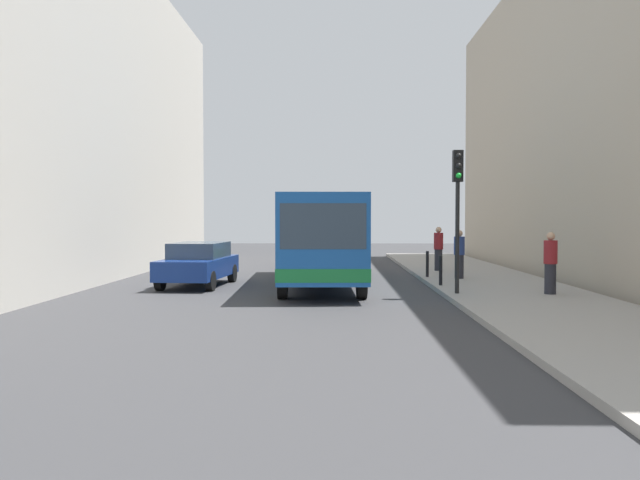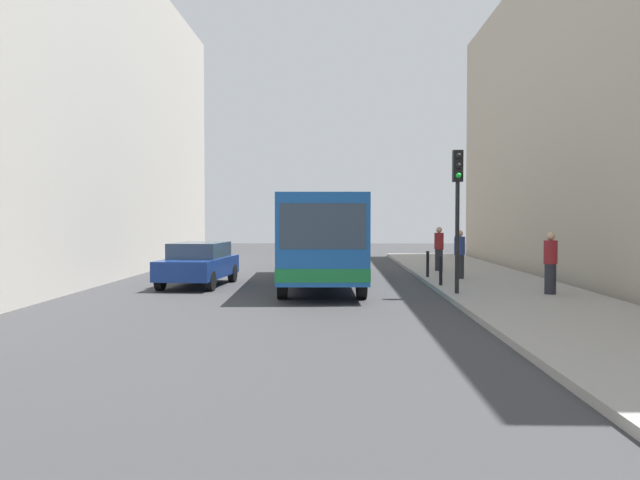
% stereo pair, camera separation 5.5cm
% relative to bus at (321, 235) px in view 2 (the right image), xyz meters
% --- Properties ---
extents(ground_plane, '(80.00, 80.00, 0.00)m').
position_rel_bus_xyz_m(ground_plane, '(0.46, -2.63, -1.73)').
color(ground_plane, '#38383A').
extents(sidewalk, '(4.40, 40.00, 0.15)m').
position_rel_bus_xyz_m(sidewalk, '(5.86, -2.63, -1.65)').
color(sidewalk, '#9E9991').
rests_on(sidewalk, ground).
extents(building_left, '(7.00, 32.00, 12.87)m').
position_rel_bus_xyz_m(building_left, '(-11.04, 1.37, 4.71)').
color(building_left, '#BCB7AD').
rests_on(building_left, ground).
extents(bus, '(2.89, 11.10, 3.00)m').
position_rel_bus_xyz_m(bus, '(0.00, 0.00, 0.00)').
color(bus, '#19519E').
rests_on(bus, ground).
extents(car_beside_bus, '(2.13, 4.52, 1.48)m').
position_rel_bus_xyz_m(car_beside_bus, '(-4.14, -0.53, -0.94)').
color(car_beside_bus, navy).
rests_on(car_beside_bus, ground).
extents(car_behind_bus, '(2.10, 4.51, 1.48)m').
position_rel_bus_xyz_m(car_behind_bus, '(-0.15, 9.68, -0.94)').
color(car_behind_bus, black).
rests_on(car_behind_bus, ground).
extents(traffic_light, '(0.28, 0.33, 4.10)m').
position_rel_bus_xyz_m(traffic_light, '(4.01, -3.85, 1.28)').
color(traffic_light, black).
rests_on(traffic_light, sidewalk).
extents(bollard_near, '(0.11, 0.11, 0.95)m').
position_rel_bus_xyz_m(bollard_near, '(3.91, -1.57, -1.10)').
color(bollard_near, black).
rests_on(bollard_near, sidewalk).
extents(bollard_mid, '(0.11, 0.11, 0.95)m').
position_rel_bus_xyz_m(bollard_mid, '(3.91, 1.44, -1.10)').
color(bollard_mid, black).
rests_on(bollard_mid, sidewalk).
extents(pedestrian_near_signal, '(0.38, 0.38, 1.77)m').
position_rel_bus_xyz_m(pedestrian_near_signal, '(6.63, -3.95, -0.69)').
color(pedestrian_near_signal, '#26262D').
rests_on(pedestrian_near_signal, sidewalk).
extents(pedestrian_mid_sidewalk, '(0.38, 0.38, 1.74)m').
position_rel_bus_xyz_m(pedestrian_mid_sidewalk, '(4.96, 0.82, -0.71)').
color(pedestrian_mid_sidewalk, '#26262D').
rests_on(pedestrian_mid_sidewalk, sidewalk).
extents(pedestrian_far_sidewalk, '(0.38, 0.38, 1.80)m').
position_rel_bus_xyz_m(pedestrian_far_sidewalk, '(4.77, 4.30, -0.67)').
color(pedestrian_far_sidewalk, '#26262D').
rests_on(pedestrian_far_sidewalk, sidewalk).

